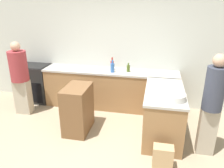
# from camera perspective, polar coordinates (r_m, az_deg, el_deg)

# --- Properties ---
(ground_plane) EXTENTS (14.00, 14.00, 0.00)m
(ground_plane) POSITION_cam_1_polar(r_m,az_deg,el_deg) (3.81, -6.82, -18.48)
(ground_plane) COLOR tan
(wall_back) EXTENTS (8.00, 0.06, 2.70)m
(wall_back) POSITION_cam_1_polar(r_m,az_deg,el_deg) (5.21, 0.24, 9.15)
(wall_back) COLOR silver
(wall_back) RESTS_ON ground_plane
(counter_back) EXTENTS (3.11, 0.61, 0.92)m
(counter_back) POSITION_cam_1_polar(r_m,az_deg,el_deg) (5.17, -0.48, -1.28)
(counter_back) COLOR olive
(counter_back) RESTS_ON ground_plane
(counter_peninsula) EXTENTS (0.69, 1.38, 0.92)m
(counter_peninsula) POSITION_cam_1_polar(r_m,az_deg,el_deg) (4.19, 13.16, -7.41)
(counter_peninsula) COLOR olive
(counter_peninsula) RESTS_ON ground_plane
(range_oven) EXTENTS (0.75, 0.59, 0.93)m
(range_oven) POSITION_cam_1_polar(r_m,az_deg,el_deg) (5.86, -19.33, 0.27)
(range_oven) COLOR black
(range_oven) RESTS_ON ground_plane
(island_table) EXTENTS (0.45, 0.70, 0.92)m
(island_table) POSITION_cam_1_polar(r_m,az_deg,el_deg) (4.28, -8.93, -6.50)
(island_table) COLOR brown
(island_table) RESTS_ON ground_plane
(mixing_bowl) EXTENTS (0.36, 0.36, 0.11)m
(mixing_bowl) POSITION_cam_1_polar(r_m,az_deg,el_deg) (3.64, 15.94, -3.22)
(mixing_bowl) COLOR white
(mixing_bowl) RESTS_ON counter_peninsula
(water_bottle_blue) EXTENTS (0.09, 0.09, 0.28)m
(water_bottle_blue) POSITION_cam_1_polar(r_m,az_deg,el_deg) (4.85, 0.11, 4.35)
(water_bottle_blue) COLOR #386BB7
(water_bottle_blue) RESTS_ON counter_back
(hot_sauce_bottle) EXTENTS (0.08, 0.08, 0.29)m
(hot_sauce_bottle) POSITION_cam_1_polar(r_m,az_deg,el_deg) (5.02, 0.04, 4.98)
(hot_sauce_bottle) COLOR red
(hot_sauce_bottle) RESTS_ON counter_back
(olive_oil_bottle) EXTENTS (0.07, 0.07, 0.20)m
(olive_oil_bottle) POSITION_cam_1_polar(r_m,az_deg,el_deg) (4.92, 4.28, 4.14)
(olive_oil_bottle) COLOR #475B1E
(olive_oil_bottle) RESTS_ON counter_back
(person_by_range) EXTENTS (0.38, 0.38, 1.63)m
(person_by_range) POSITION_cam_1_polar(r_m,az_deg,el_deg) (5.14, -22.90, 1.83)
(person_by_range) COLOR #ADA38E
(person_by_range) RESTS_ON ground_plane
(person_at_peninsula) EXTENTS (0.30, 0.30, 1.71)m
(person_at_peninsula) POSITION_cam_1_polar(r_m,az_deg,el_deg) (3.74, 24.71, -4.38)
(person_at_peninsula) COLOR #ADA38E
(person_at_peninsula) RESTS_ON ground_plane
(paper_bag) EXTENTS (0.30, 0.18, 0.38)m
(paper_bag) POSITION_cam_1_polar(r_m,az_deg,el_deg) (3.57, 13.11, -18.15)
(paper_bag) COLOR tan
(paper_bag) RESTS_ON ground_plane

